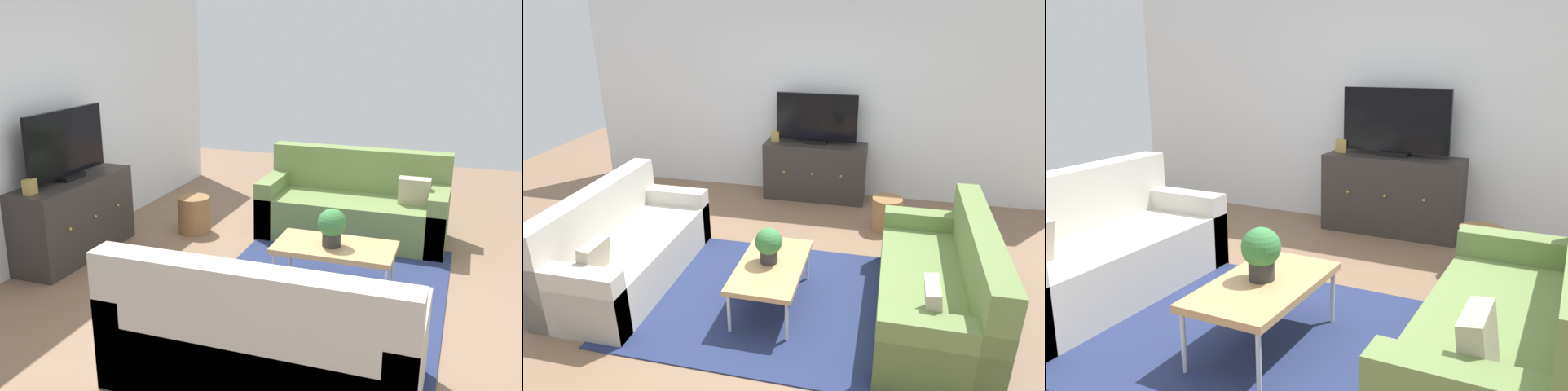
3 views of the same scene
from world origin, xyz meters
TOP-DOWN VIEW (x-y plane):
  - ground_plane at (0.00, 0.00)m, footprint 10.00×10.00m
  - wall_back at (0.00, 2.55)m, footprint 6.40×0.12m
  - area_rug at (0.00, -0.15)m, footprint 2.50×1.90m
  - couch_left_side at (-1.44, -0.10)m, footprint 0.83×1.86m
  - couch_right_side at (1.44, -0.10)m, footprint 0.83×1.86m
  - coffee_table at (0.04, -0.21)m, footprint 0.54×0.97m
  - potted_plant at (0.01, -0.19)m, footprint 0.23×0.23m
  - tv_console at (-0.01, 2.27)m, footprint 1.32×0.47m
  - flat_screen_tv at (-0.01, 2.29)m, footprint 1.04×0.16m
  - mantel_clock at (-0.55, 2.27)m, footprint 0.11×0.07m
  - wicker_basket at (0.96, 1.51)m, footprint 0.34×0.34m

SIDE VIEW (x-z plane):
  - ground_plane at x=0.00m, z-range 0.00..0.00m
  - area_rug at x=0.00m, z-range 0.00..0.01m
  - wicker_basket at x=0.96m, z-range 0.00..0.38m
  - couch_left_side at x=-1.44m, z-range -0.15..0.73m
  - couch_right_side at x=1.44m, z-range -0.15..0.73m
  - coffee_table at x=0.04m, z-range 0.17..0.58m
  - tv_console at x=-0.01m, z-range 0.00..0.75m
  - potted_plant at x=0.01m, z-range 0.42..0.73m
  - mantel_clock at x=-0.55m, z-range 0.75..0.88m
  - flat_screen_tv at x=-0.01m, z-range 0.75..1.39m
  - wall_back at x=0.00m, z-range 0.00..2.70m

